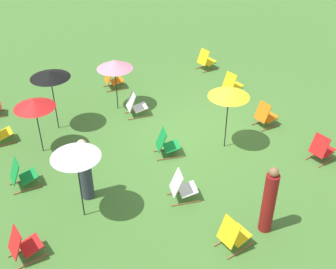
{
  "coord_description": "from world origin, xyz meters",
  "views": [
    {
      "loc": [
        -9.4,
        5.46,
        7.42
      ],
      "look_at": [
        0.0,
        1.2,
        0.5
      ],
      "focal_mm": 46.07,
      "sensor_mm": 36.0,
      "label": 1
    }
  ],
  "objects_px": {
    "deckchair_13": "(182,187)",
    "umbrella_1": "(115,64)",
    "deckchair_10": "(22,175)",
    "deckchair_11": "(233,235)",
    "deckchair_5": "(113,79)",
    "deckchair_7": "(23,245)",
    "umbrella_3": "(50,75)",
    "deckchair_0": "(232,85)",
    "deckchair_6": "(166,144)",
    "umbrella_4": "(34,104)",
    "person_1": "(269,201)",
    "deckchair_9": "(265,116)",
    "umbrella_2": "(75,153)",
    "person_0": "(85,171)",
    "deckchair_12": "(321,149)",
    "umbrella_0": "(229,92)",
    "deckchair_4": "(135,105)",
    "deckchair_8": "(206,60)"
  },
  "relations": [
    {
      "from": "deckchair_6",
      "to": "deckchair_9",
      "type": "xyz_separation_m",
      "value": [
        0.14,
        -3.49,
        0.0
      ]
    },
    {
      "from": "umbrella_1",
      "to": "deckchair_5",
      "type": "bearing_deg",
      "value": -12.54
    },
    {
      "from": "person_0",
      "to": "umbrella_4",
      "type": "bearing_deg",
      "value": 102.91
    },
    {
      "from": "deckchair_10",
      "to": "deckchair_12",
      "type": "bearing_deg",
      "value": -110.91
    },
    {
      "from": "deckchair_9",
      "to": "umbrella_4",
      "type": "relative_size",
      "value": 0.49
    },
    {
      "from": "deckchair_8",
      "to": "umbrella_4",
      "type": "distance_m",
      "value": 7.7
    },
    {
      "from": "umbrella_1",
      "to": "deckchair_12",
      "type": "bearing_deg",
      "value": -140.13
    },
    {
      "from": "deckchair_7",
      "to": "deckchair_9",
      "type": "height_order",
      "value": "same"
    },
    {
      "from": "deckchair_6",
      "to": "deckchair_12",
      "type": "height_order",
      "value": "same"
    },
    {
      "from": "deckchair_10",
      "to": "umbrella_1",
      "type": "distance_m",
      "value": 4.72
    },
    {
      "from": "deckchair_4",
      "to": "person_0",
      "type": "bearing_deg",
      "value": 147.88
    },
    {
      "from": "deckchair_12",
      "to": "umbrella_4",
      "type": "xyz_separation_m",
      "value": [
        3.67,
        7.07,
        1.22
      ]
    },
    {
      "from": "deckchair_11",
      "to": "umbrella_2",
      "type": "bearing_deg",
      "value": 38.91
    },
    {
      "from": "person_0",
      "to": "deckchair_13",
      "type": "bearing_deg",
      "value": -28.62
    },
    {
      "from": "deckchair_6",
      "to": "person_0",
      "type": "relative_size",
      "value": 0.48
    },
    {
      "from": "deckchair_7",
      "to": "deckchair_4",
      "type": "bearing_deg",
      "value": -54.61
    },
    {
      "from": "deckchair_4",
      "to": "umbrella_1",
      "type": "relative_size",
      "value": 0.47
    },
    {
      "from": "deckchair_8",
      "to": "umbrella_4",
      "type": "height_order",
      "value": "umbrella_4"
    },
    {
      "from": "umbrella_3",
      "to": "deckchair_12",
      "type": "bearing_deg",
      "value": -126.45
    },
    {
      "from": "deckchair_7",
      "to": "umbrella_3",
      "type": "height_order",
      "value": "umbrella_3"
    },
    {
      "from": "umbrella_1",
      "to": "person_1",
      "type": "bearing_deg",
      "value": -168.97
    },
    {
      "from": "umbrella_0",
      "to": "deckchair_6",
      "type": "bearing_deg",
      "value": 79.52
    },
    {
      "from": "deckchair_7",
      "to": "deckchair_10",
      "type": "relative_size",
      "value": 1.01
    },
    {
      "from": "umbrella_1",
      "to": "umbrella_3",
      "type": "height_order",
      "value": "umbrella_3"
    },
    {
      "from": "deckchair_4",
      "to": "deckchair_9",
      "type": "relative_size",
      "value": 1.0
    },
    {
      "from": "deckchair_0",
      "to": "deckchair_6",
      "type": "bearing_deg",
      "value": 109.33
    },
    {
      "from": "deckchair_12",
      "to": "deckchair_13",
      "type": "xyz_separation_m",
      "value": [
        0.14,
        4.28,
        0.0
      ]
    },
    {
      "from": "umbrella_0",
      "to": "umbrella_3",
      "type": "height_order",
      "value": "umbrella_0"
    },
    {
      "from": "deckchair_7",
      "to": "umbrella_3",
      "type": "xyz_separation_m",
      "value": [
        4.87,
        -1.78,
        1.48
      ]
    },
    {
      "from": "deckchair_5",
      "to": "deckchair_11",
      "type": "xyz_separation_m",
      "value": [
        -8.31,
        -0.01,
        0.0
      ]
    },
    {
      "from": "umbrella_2",
      "to": "person_1",
      "type": "xyz_separation_m",
      "value": [
        -2.17,
        -3.71,
        -1.01
      ]
    },
    {
      "from": "person_1",
      "to": "umbrella_1",
      "type": "bearing_deg",
      "value": -4.85
    },
    {
      "from": "deckchair_10",
      "to": "deckchair_11",
      "type": "distance_m",
      "value": 5.59
    },
    {
      "from": "umbrella_2",
      "to": "person_1",
      "type": "distance_m",
      "value": 4.41
    },
    {
      "from": "deckchair_5",
      "to": "deckchair_9",
      "type": "height_order",
      "value": "same"
    },
    {
      "from": "deckchair_6",
      "to": "deckchair_11",
      "type": "height_order",
      "value": "same"
    },
    {
      "from": "deckchair_6",
      "to": "umbrella_4",
      "type": "xyz_separation_m",
      "value": [
        1.66,
        3.21,
        1.22
      ]
    },
    {
      "from": "deckchair_6",
      "to": "umbrella_3",
      "type": "height_order",
      "value": "umbrella_3"
    },
    {
      "from": "deckchair_0",
      "to": "deckchair_13",
      "type": "bearing_deg",
      "value": 122.45
    },
    {
      "from": "deckchair_8",
      "to": "deckchair_10",
      "type": "relative_size",
      "value": 1.02
    },
    {
      "from": "person_1",
      "to": "person_0",
      "type": "bearing_deg",
      "value": 35.13
    },
    {
      "from": "deckchair_5",
      "to": "deckchair_10",
      "type": "distance_m",
      "value": 5.79
    },
    {
      "from": "deckchair_5",
      "to": "person_1",
      "type": "relative_size",
      "value": 0.47
    },
    {
      "from": "deckchair_0",
      "to": "deckchair_13",
      "type": "height_order",
      "value": "same"
    },
    {
      "from": "deckchair_0",
      "to": "deckchair_12",
      "type": "relative_size",
      "value": 1.0
    },
    {
      "from": "deckchair_5",
      "to": "deckchair_8",
      "type": "bearing_deg",
      "value": -86.01
    },
    {
      "from": "deckchair_0",
      "to": "deckchair_6",
      "type": "relative_size",
      "value": 1.02
    },
    {
      "from": "deckchair_13",
      "to": "umbrella_1",
      "type": "xyz_separation_m",
      "value": [
        4.98,
        0.0,
        1.25
      ]
    },
    {
      "from": "deckchair_9",
      "to": "umbrella_3",
      "type": "height_order",
      "value": "umbrella_3"
    },
    {
      "from": "deckchair_11",
      "to": "umbrella_0",
      "type": "height_order",
      "value": "umbrella_0"
    }
  ]
}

